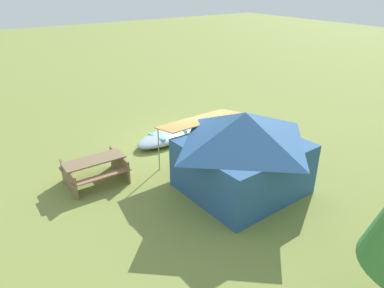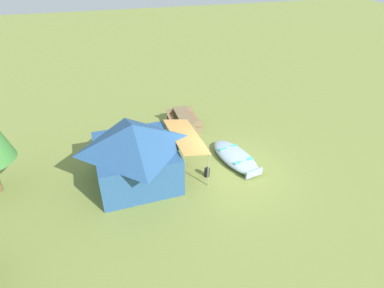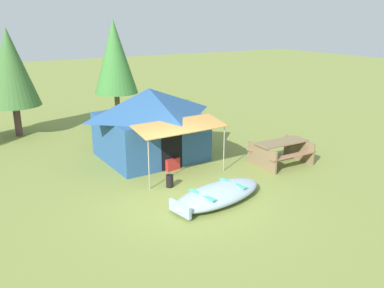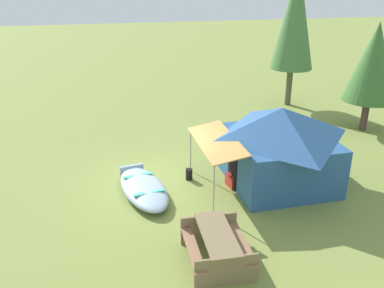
# 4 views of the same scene
# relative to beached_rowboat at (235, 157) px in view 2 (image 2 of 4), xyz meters

# --- Properties ---
(ground_plane) EXTENTS (80.00, 80.00, 0.00)m
(ground_plane) POSITION_rel_beached_rowboat_xyz_m (-0.60, 0.64, -0.21)
(ground_plane) COLOR olive
(beached_rowboat) EXTENTS (3.10, 1.77, 0.40)m
(beached_rowboat) POSITION_rel_beached_rowboat_xyz_m (0.00, 0.00, 0.00)
(beached_rowboat) COLOR #97ADC2
(beached_rowboat) RESTS_ON ground_plane
(canvas_cabin_tent) EXTENTS (3.60, 4.34, 2.47)m
(canvas_cabin_tent) POSITION_rel_beached_rowboat_xyz_m (-0.01, 4.25, 1.07)
(canvas_cabin_tent) COLOR #2A5488
(canvas_cabin_tent) RESTS_ON ground_plane
(picnic_table) EXTENTS (1.85, 1.42, 0.79)m
(picnic_table) POSITION_rel_beached_rowboat_xyz_m (3.50, 1.39, 0.28)
(picnic_table) COLOR olive
(picnic_table) RESTS_ON ground_plane
(cooler_box) EXTENTS (0.55, 0.38, 0.39)m
(cooler_box) POSITION_rel_beached_rowboat_xyz_m (0.04, 2.79, -0.01)
(cooler_box) COLOR #B32A27
(cooler_box) RESTS_ON ground_plane
(fuel_can) EXTENTS (0.23, 0.23, 0.37)m
(fuel_can) POSITION_rel_beached_rowboat_xyz_m (-0.66, 1.53, -0.02)
(fuel_can) COLOR black
(fuel_can) RESTS_ON ground_plane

